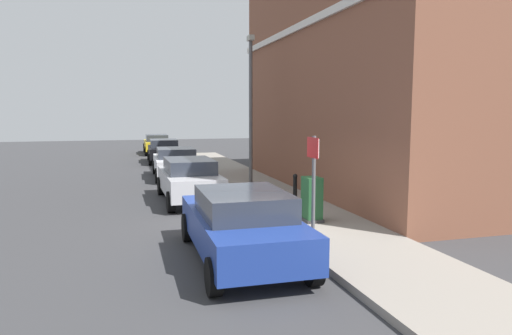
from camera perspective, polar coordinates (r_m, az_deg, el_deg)
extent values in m
plane|color=#38383A|center=(11.79, -1.07, -7.79)|extent=(80.00, 80.00, 0.00)
cube|color=gray|center=(17.93, 0.01, -2.48)|extent=(2.56, 30.00, 0.15)
cube|color=brown|center=(18.67, 15.46, 12.26)|extent=(6.92, 13.81, 9.65)
cube|color=silver|center=(17.30, 5.18, 16.62)|extent=(0.12, 13.81, 0.24)
cube|color=navy|center=(9.47, -1.83, -7.41)|extent=(1.85, 4.47, 0.65)
cube|color=#2D333D|center=(9.15, -1.53, -4.39)|extent=(1.61, 2.14, 0.49)
cylinder|color=black|center=(11.00, -8.29, -7.20)|extent=(0.22, 0.64, 0.64)
cylinder|color=black|center=(11.33, 0.43, -6.71)|extent=(0.22, 0.64, 0.64)
cylinder|color=black|center=(7.82, -5.14, -13.03)|extent=(0.22, 0.64, 0.64)
cylinder|color=black|center=(8.28, 6.92, -11.91)|extent=(0.22, 0.64, 0.64)
cube|color=#B7B7BC|center=(15.69, -8.11, -1.75)|extent=(1.73, 4.29, 0.67)
cube|color=#2D333D|center=(15.50, -8.08, 0.19)|extent=(1.49, 2.22, 0.46)
cylinder|color=black|center=(17.20, -11.45, -2.19)|extent=(0.23, 0.64, 0.64)
cylinder|color=black|center=(17.40, -6.32, -1.99)|extent=(0.23, 0.64, 0.64)
cylinder|color=black|center=(14.10, -10.27, -4.14)|extent=(0.23, 0.64, 0.64)
cylinder|color=black|center=(14.35, -4.06, -3.86)|extent=(0.23, 0.64, 0.64)
cube|color=silver|center=(21.43, -9.70, 0.43)|extent=(1.93, 4.22, 0.61)
cube|color=#2D333D|center=(21.27, -9.71, 1.75)|extent=(1.66, 2.05, 0.44)
cylinder|color=black|center=(22.94, -12.14, 0.02)|extent=(0.24, 0.65, 0.64)
cylinder|color=black|center=(23.06, -7.86, 0.14)|extent=(0.24, 0.65, 0.64)
cylinder|color=black|center=(19.89, -11.80, -1.00)|extent=(0.24, 0.65, 0.64)
cylinder|color=black|center=(20.03, -6.88, -0.85)|extent=(0.24, 0.65, 0.64)
cube|color=black|center=(28.10, -11.10, 1.87)|extent=(1.84, 4.02, 0.59)
cube|color=#2D333D|center=(28.09, -11.12, 2.90)|extent=(1.58, 2.03, 0.45)
cylinder|color=black|center=(29.52, -12.82, 1.48)|extent=(0.24, 0.65, 0.64)
cylinder|color=black|center=(29.60, -9.66, 1.57)|extent=(0.24, 0.65, 0.64)
cylinder|color=black|center=(26.66, -12.66, 0.93)|extent=(0.24, 0.65, 0.64)
cylinder|color=black|center=(26.75, -9.17, 1.03)|extent=(0.24, 0.65, 0.64)
cube|color=gold|center=(33.99, -11.94, 2.68)|extent=(1.71, 4.31, 0.59)
cube|color=#2D333D|center=(33.76, -11.94, 3.52)|extent=(1.48, 2.09, 0.48)
cylinder|color=black|center=(35.57, -13.32, 2.35)|extent=(0.23, 0.64, 0.64)
cylinder|color=black|center=(35.65, -10.82, 2.42)|extent=(0.23, 0.64, 0.64)
cylinder|color=black|center=(32.39, -13.14, 1.93)|extent=(0.23, 0.64, 0.64)
cylinder|color=black|center=(32.48, -10.40, 2.01)|extent=(0.23, 0.64, 0.64)
cube|color=#1E4C28|center=(12.22, 6.79, -3.83)|extent=(0.40, 0.55, 1.15)
cube|color=#333333|center=(12.33, 6.75, -6.27)|extent=(0.46, 0.61, 0.08)
cylinder|color=black|center=(13.65, 4.75, -3.11)|extent=(0.12, 0.12, 0.95)
sphere|color=black|center=(13.57, 4.77, -1.05)|extent=(0.14, 0.14, 0.14)
cylinder|color=#59595B|center=(10.26, 6.98, -2.61)|extent=(0.08, 0.08, 2.30)
cube|color=white|center=(10.14, 6.95, 2.41)|extent=(0.03, 0.56, 0.40)
cube|color=red|center=(10.14, 6.87, 2.40)|extent=(0.01, 0.60, 0.44)
cylinder|color=#59595B|center=(18.49, -0.64, 6.59)|extent=(0.14, 0.14, 5.50)
cube|color=#A5A599|center=(18.70, -0.65, 15.42)|extent=(0.20, 0.44, 0.20)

